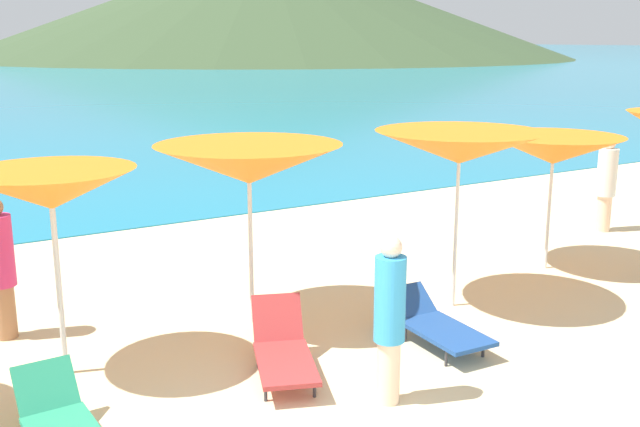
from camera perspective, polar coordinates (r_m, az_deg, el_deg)
The scene contains 12 objects.
ground_plane at distance 14.70m, azimuth -20.23°, elevation -1.93°, with size 50.00×100.00×0.30m, color beige.
headland_hill at distance 140.06m, azimuth -4.11°, elevation 15.91°, with size 108.49×108.49×19.68m, color #384C2D.
umbrella_3 at distance 8.00m, azimuth -20.03°, elevation 1.73°, with size 1.92×1.92×2.23m.
umbrella_4 at distance 9.00m, azimuth -5.50°, elevation 3.81°, with size 2.51×2.51×2.28m.
umbrella_5 at distance 9.70m, azimuth 10.69°, elevation 5.02°, with size 2.33×2.33×2.36m.
umbrella_6 at distance 11.78m, azimuth 17.54°, elevation 4.69°, with size 2.22×2.22×2.09m.
lounge_chair_0 at distance 8.87m, azimuth 8.87°, elevation -8.35°, with size 0.67×1.53×0.52m.
lounge_chair_1 at distance 8.01m, azimuth -2.88°, elevation -10.34°, with size 1.04×1.52×0.70m.
lounge_chair_5 at distance 7.08m, azimuth -19.36°, elevation -14.88°, with size 0.60×1.40×0.60m.
beachgoer_2 at distance 7.24m, azimuth 5.38°, elevation -7.84°, with size 0.31×0.31×1.70m.
beachgoer_3 at distance 9.52m, azimuth -23.43°, elevation -3.70°, with size 0.35×0.35×1.72m.
beachgoer_4 at distance 14.65m, azimuth 21.18°, elevation 2.27°, with size 0.35×0.35×1.76m.
Camera 1 is at (-2.53, -4.01, 3.52)m, focal length 41.56 mm.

